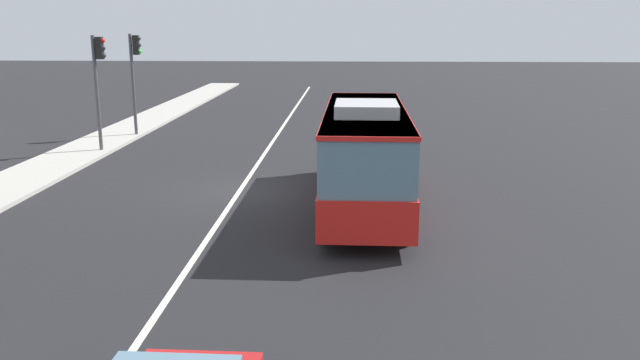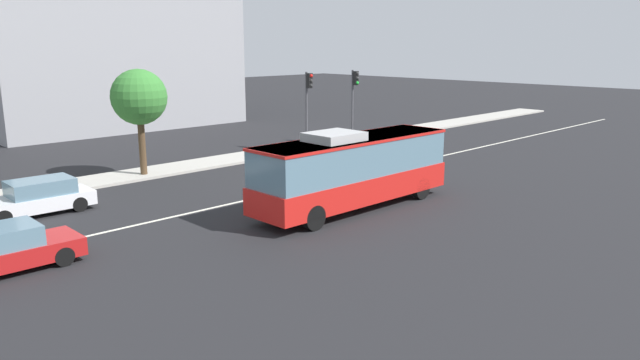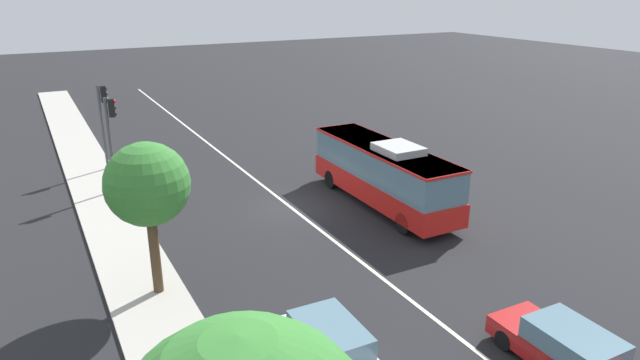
{
  "view_description": "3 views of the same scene",
  "coord_description": "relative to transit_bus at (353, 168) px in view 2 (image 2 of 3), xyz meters",
  "views": [
    {
      "loc": [
        -21.72,
        -3.84,
        5.67
      ],
      "look_at": [
        -1.86,
        -2.89,
        0.84
      ],
      "focal_mm": 36.09,
      "sensor_mm": 36.0,
      "label": 1
    },
    {
      "loc": [
        -20.54,
        -21.24,
        7.05
      ],
      "look_at": [
        -2.71,
        -3.09,
        1.19
      ],
      "focal_mm": 33.54,
      "sensor_mm": 36.0,
      "label": 2
    },
    {
      "loc": [
        -23.8,
        11.12,
        10.74
      ],
      "look_at": [
        -0.14,
        -1.62,
        1.25
      ],
      "focal_mm": 31.33,
      "sensor_mm": 36.0,
      "label": 3
    }
  ],
  "objects": [
    {
      "name": "ground_plane",
      "position": [
        1.9,
        4.31,
        -1.81
      ],
      "size": [
        160.0,
        160.0,
        0.0
      ],
      "primitive_type": "plane",
      "color": "black"
    },
    {
      "name": "office_block_background",
      "position": [
        4.65,
        35.82,
        6.69
      ],
      "size": [
        20.64,
        17.81,
        17.0
      ],
      "rotation": [
        0.0,
        0.0,
        -0.0
      ],
      "color": "#939399",
      "rests_on": "ground_plane"
    },
    {
      "name": "street_tree_kerbside_left",
      "position": [
        -3.38,
        12.14,
        2.42
      ],
      "size": [
        2.92,
        2.92,
        5.74
      ],
      "color": "#4C3823",
      "rests_on": "ground_plane"
    },
    {
      "name": "sedan_red",
      "position": [
        -13.34,
        2.69,
        -1.09
      ],
      "size": [
        4.53,
        1.88,
        1.46
      ],
      "rotation": [
        0.0,
        0.0,
        -0.02
      ],
      "color": "#B21919",
      "rests_on": "ground_plane"
    },
    {
      "name": "sedan_white",
      "position": [
        -10.12,
        8.67,
        -1.09
      ],
      "size": [
        4.55,
        1.92,
        1.46
      ],
      "rotation": [
        0.0,
        0.0,
        3.11
      ],
      "color": "white",
      "rests_on": "ground_plane"
    },
    {
      "name": "lane_centre_line",
      "position": [
        1.9,
        4.31,
        -1.8
      ],
      "size": [
        76.0,
        0.16,
        0.01
      ],
      "primitive_type": "cube",
      "color": "silver",
      "rests_on": "ground_plane"
    },
    {
      "name": "transit_bus",
      "position": [
        0.0,
        0.0,
        0.0
      ],
      "size": [
        10.02,
        2.59,
        3.46
      ],
      "rotation": [
        0.0,
        0.0,
        -0.01
      ],
      "color": "red",
      "rests_on": "ground_plane"
    },
    {
      "name": "sidewalk_kerb",
      "position": [
        1.9,
        12.58,
        -1.74
      ],
      "size": [
        80.0,
        2.73,
        0.14
      ],
      "primitive_type": "cube",
      "color": "#B2ADA3",
      "rests_on": "ground_plane"
    },
    {
      "name": "traffic_light_near_corner",
      "position": [
        8.28,
        11.58,
        1.75
      ],
      "size": [
        0.33,
        0.62,
        5.2
      ],
      "rotation": [
        0.0,
        0.0,
        -1.54
      ],
      "color": "#47474C",
      "rests_on": "ground_plane"
    },
    {
      "name": "traffic_light_mid_block",
      "position": [
        12.5,
        11.37,
        1.75
      ],
      "size": [
        0.33,
        0.62,
        5.2
      ],
      "rotation": [
        0.0,
        0.0,
        -1.52
      ],
      "color": "#47474C",
      "rests_on": "ground_plane"
    }
  ]
}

